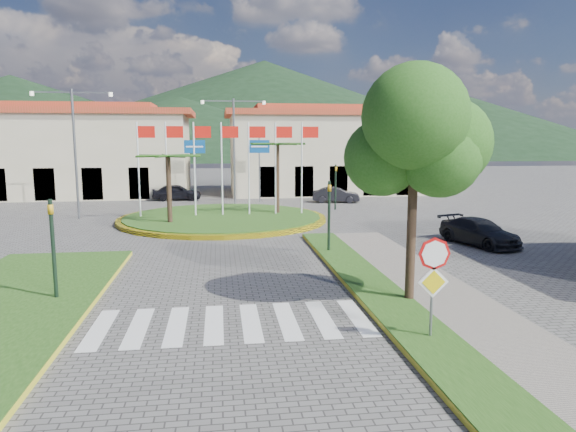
{
  "coord_description": "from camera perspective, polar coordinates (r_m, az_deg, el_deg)",
  "views": [
    {
      "loc": [
        -0.19,
        -9.49,
        4.97
      ],
      "look_at": [
        2.17,
        8.0,
        2.32
      ],
      "focal_mm": 32.0,
      "sensor_mm": 36.0,
      "label": 1
    }
  ],
  "objects": [
    {
      "name": "street_lamp_west",
      "position": [
        34.63,
        -22.6,
        7.1
      ],
      "size": [
        4.8,
        0.16,
        8.0
      ],
      "color": "slate",
      "rests_on": "ground"
    },
    {
      "name": "building_right",
      "position": [
        48.58,
        4.46,
        7.25
      ],
      "size": [
        19.08,
        9.54,
        8.05
      ],
      "color": "#C3B993",
      "rests_on": "ground"
    },
    {
      "name": "hill_near_back",
      "position": [
        139.87,
        -11.87,
        9.59
      ],
      "size": [
        110.0,
        110.0,
        16.0
      ],
      "primitive_type": "cone",
      "color": "black",
      "rests_on": "ground"
    },
    {
      "name": "roundabout_island",
      "position": [
        31.85,
        -7.24,
        -0.19
      ],
      "size": [
        12.7,
        12.7,
        6.0
      ],
      "color": "yellow",
      "rests_on": "ground"
    },
    {
      "name": "traffic_light_far",
      "position": [
        36.55,
        5.3,
        3.74
      ],
      "size": [
        0.18,
        0.15,
        3.2
      ],
      "color": "black",
      "rests_on": "ground"
    },
    {
      "name": "hill_far_mid",
      "position": [
        170.46,
        -2.61,
        11.9
      ],
      "size": [
        180.0,
        180.0,
        30.0
      ],
      "primitive_type": "cone",
      "color": "black",
      "rests_on": "ground"
    },
    {
      "name": "car_dark_b",
      "position": [
        40.83,
        5.36,
        2.36
      ],
      "size": [
        3.88,
        2.06,
        1.22
      ],
      "primitive_type": "imported",
      "rotation": [
        0.0,
        0.0,
        1.35
      ],
      "color": "black",
      "rests_on": "ground"
    },
    {
      "name": "traffic_light_right",
      "position": [
        22.2,
        4.59,
        0.67
      ],
      "size": [
        0.15,
        0.18,
        3.2
      ],
      "color": "black",
      "rests_on": "ground"
    },
    {
      "name": "ground",
      "position": [
        10.71,
        -6.12,
        -19.15
      ],
      "size": [
        160.0,
        160.0,
        0.0
      ],
      "primitive_type": "plane",
      "color": "#585553",
      "rests_on": "ground"
    },
    {
      "name": "building_left",
      "position": [
        49.47,
        -24.06,
        6.56
      ],
      "size": [
        23.32,
        9.54,
        8.05
      ],
      "color": "#C3B993",
      "rests_on": "ground"
    },
    {
      "name": "hill_far_west",
      "position": [
        159.33,
        -28.24,
        9.7
      ],
      "size": [
        140.0,
        140.0,
        22.0
      ],
      "primitive_type": "cone",
      "color": "black",
      "rests_on": "ground"
    },
    {
      "name": "deciduous_tree",
      "position": [
        15.57,
        13.93,
        9.04
      ],
      "size": [
        3.6,
        3.6,
        6.8
      ],
      "color": "black",
      "rests_on": "ground"
    },
    {
      "name": "white_van",
      "position": [
        46.38,
        -14.49,
        2.94
      ],
      "size": [
        5.22,
        3.47,
        1.33
      ],
      "primitive_type": "imported",
      "rotation": [
        0.0,
        0.0,
        1.28
      ],
      "color": "white",
      "rests_on": "ground"
    },
    {
      "name": "stop_sign",
      "position": [
        12.93,
        15.86,
        -6.03
      ],
      "size": [
        0.8,
        0.11,
        2.65
      ],
      "color": "slate",
      "rests_on": "ground"
    },
    {
      "name": "hill_far_east",
      "position": [
        160.69,
        18.48,
        9.54
      ],
      "size": [
        120.0,
        120.0,
        18.0
      ],
      "primitive_type": "cone",
      "color": "black",
      "rests_on": "ground"
    },
    {
      "name": "sidewalk_right",
      "position": [
        13.94,
        19.75,
        -12.55
      ],
      "size": [
        4.0,
        28.0,
        0.15
      ],
      "primitive_type": "cube",
      "color": "gray",
      "rests_on": "ground"
    },
    {
      "name": "car_dark_a",
      "position": [
        43.09,
        -12.25,
        2.61
      ],
      "size": [
        3.98,
        1.71,
        1.34
      ],
      "primitive_type": "imported",
      "rotation": [
        0.0,
        0.0,
        1.6
      ],
      "color": "black",
      "rests_on": "ground"
    },
    {
      "name": "median_left",
      "position": [
        17.42,
        -28.91,
        -8.83
      ],
      "size": [
        5.0,
        14.0,
        0.18
      ],
      "primitive_type": "cube",
      "color": "#214714",
      "rests_on": "ground"
    },
    {
      "name": "crosswalk",
      "position": [
        14.38,
        -6.59,
        -11.72
      ],
      "size": [
        8.0,
        3.0,
        0.01
      ],
      "primitive_type": "cube",
      "color": "silver",
      "rests_on": "ground"
    },
    {
      "name": "direction_sign_east",
      "position": [
        40.61,
        -3.19,
        6.49
      ],
      "size": [
        1.6,
        0.14,
        5.2
      ],
      "color": "slate",
      "rests_on": "ground"
    },
    {
      "name": "car_side_right",
      "position": [
        25.93,
        20.5,
        -1.67
      ],
      "size": [
        2.92,
        4.6,
        1.24
      ],
      "primitive_type": "imported",
      "rotation": [
        0.0,
        0.0,
        0.3
      ],
      "color": "black",
      "rests_on": "ground"
    },
    {
      "name": "traffic_light_left",
      "position": [
        17.03,
        -24.68,
        -2.5
      ],
      "size": [
        0.15,
        0.18,
        3.2
      ],
      "color": "black",
      "rests_on": "ground"
    },
    {
      "name": "direction_sign_west",
      "position": [
        40.52,
        -10.3,
        6.36
      ],
      "size": [
        1.6,
        0.14,
        5.2
      ],
      "color": "slate",
      "rests_on": "ground"
    },
    {
      "name": "street_lamp_centre",
      "position": [
        39.51,
        -6.01,
        7.8
      ],
      "size": [
        4.8,
        0.16,
        8.0
      ],
      "color": "slate",
      "rests_on": "ground"
    },
    {
      "name": "verge_right",
      "position": [
        13.44,
        15.09,
        -13.06
      ],
      "size": [
        1.6,
        28.0,
        0.18
      ],
      "primitive_type": "cube",
      "color": "#214714",
      "rests_on": "ground"
    }
  ]
}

